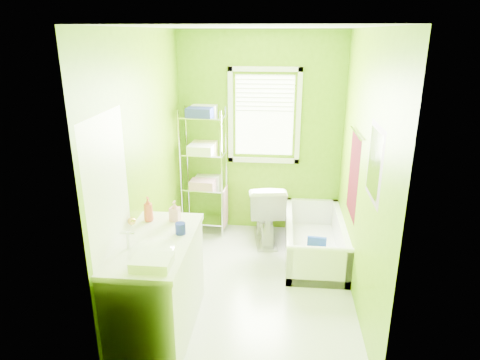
# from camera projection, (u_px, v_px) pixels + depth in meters

# --- Properties ---
(ground) EXTENTS (2.90, 2.90, 0.00)m
(ground) POSITION_uv_depth(u_px,v_px,m) (251.00, 284.00, 4.58)
(ground) COLOR silver
(ground) RESTS_ON ground
(room_envelope) EXTENTS (2.14, 2.94, 2.62)m
(room_envelope) POSITION_uv_depth(u_px,v_px,m) (252.00, 144.00, 4.08)
(room_envelope) COLOR #609407
(room_envelope) RESTS_ON ground
(window) EXTENTS (0.92, 0.05, 1.22)m
(window) POSITION_uv_depth(u_px,v_px,m) (264.00, 111.00, 5.39)
(window) COLOR white
(window) RESTS_ON ground
(door) EXTENTS (0.09, 0.80, 2.00)m
(door) POSITION_uv_depth(u_px,v_px,m) (113.00, 238.00, 3.42)
(door) COLOR white
(door) RESTS_ON ground
(right_wall_decor) EXTENTS (0.04, 1.48, 1.17)m
(right_wall_decor) POSITION_uv_depth(u_px,v_px,m) (361.00, 170.00, 4.04)
(right_wall_decor) COLOR #47080E
(right_wall_decor) RESTS_ON ground
(bathtub) EXTENTS (0.68, 1.46, 0.47)m
(bathtub) POSITION_uv_depth(u_px,v_px,m) (314.00, 244.00, 5.12)
(bathtub) COLOR white
(bathtub) RESTS_ON ground
(toilet) EXTENTS (0.55, 0.84, 0.80)m
(toilet) POSITION_uv_depth(u_px,v_px,m) (265.00, 211.00, 5.43)
(toilet) COLOR white
(toilet) RESTS_ON ground
(vanity) EXTENTS (0.61, 1.20, 1.14)m
(vanity) POSITION_uv_depth(u_px,v_px,m) (158.00, 284.00, 3.72)
(vanity) COLOR silver
(vanity) RESTS_ON ground
(wire_shelf_unit) EXTENTS (0.59, 0.46, 1.69)m
(wire_shelf_unit) POSITION_uv_depth(u_px,v_px,m) (205.00, 157.00, 5.50)
(wire_shelf_unit) COLOR silver
(wire_shelf_unit) RESTS_ON ground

